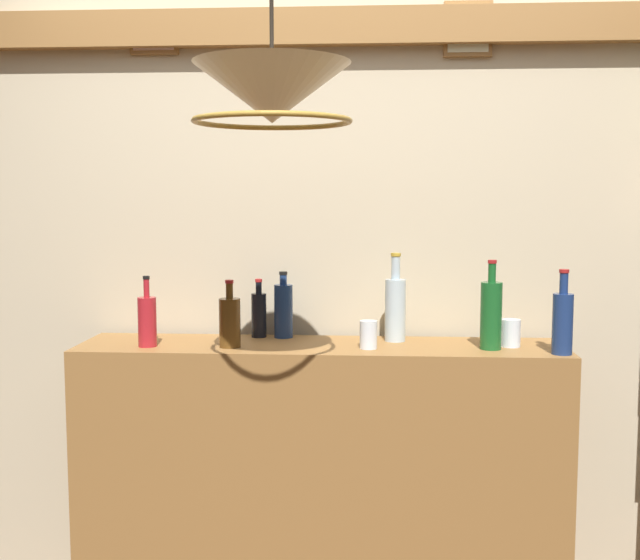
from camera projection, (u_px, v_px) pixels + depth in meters
name	position (u px, v px, depth m)	size (l,w,h in m)	color
panelled_rear_partition	(325.00, 254.00, 3.25)	(3.07, 0.15, 2.55)	#BCAD8E
bar_shelf_unit	(321.00, 476.00, 3.06)	(1.83, 0.40, 1.02)	olive
liquor_bottle_amaro	(147.00, 320.00, 2.96)	(0.07, 0.07, 0.26)	#A71E26
liquor_bottle_tequila	(230.00, 321.00, 2.95)	(0.08, 0.08, 0.25)	#573815
liquor_bottle_bourbon	(259.00, 314.00, 3.16)	(0.06, 0.06, 0.23)	black
liquor_bottle_vodka	(491.00, 314.00, 2.91)	(0.08, 0.08, 0.33)	#185623
liquor_bottle_port	(563.00, 321.00, 2.82)	(0.07, 0.07, 0.30)	navy
liquor_bottle_rum	(283.00, 310.00, 3.15)	(0.07, 0.07, 0.26)	navy
liquor_bottle_gin	(395.00, 307.00, 3.07)	(0.08, 0.08, 0.34)	#ADC0C8
glass_tumbler_rocks	(510.00, 333.00, 2.97)	(0.07, 0.07, 0.10)	silver
glass_tumbler_highball	(368.00, 335.00, 2.93)	(0.06, 0.06, 0.10)	silver
pendant_lamp	(272.00, 95.00, 2.30)	(0.46, 0.46, 0.46)	#EFE5C6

